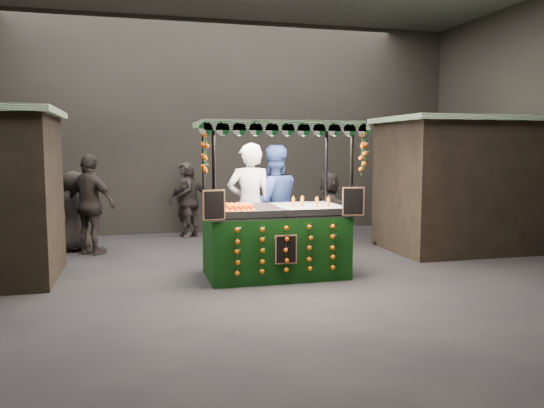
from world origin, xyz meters
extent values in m
plane|color=black|center=(0.00, 0.00, 0.00)|extent=(12.00, 12.00, 0.00)
cube|color=black|center=(0.00, 5.00, 2.50)|extent=(12.00, 0.10, 5.00)
cube|color=black|center=(0.00, -5.00, 2.50)|extent=(12.00, 0.10, 5.00)
cube|color=black|center=(4.40, 1.50, 1.25)|extent=(2.80, 2.00, 2.50)
cube|color=#135822|center=(4.40, 1.50, 2.55)|extent=(3.00, 2.20, 0.10)
cube|color=black|center=(0.30, 0.22, 0.49)|extent=(2.14, 1.17, 0.97)
cube|color=silver|center=(0.30, 0.22, 0.99)|extent=(2.14, 1.17, 0.04)
cylinder|color=black|center=(-0.74, -0.34, 1.17)|extent=(0.05, 0.05, 2.33)
cylinder|color=black|center=(1.34, -0.34, 1.17)|extent=(0.05, 0.05, 2.33)
cylinder|color=black|center=(-0.74, 0.77, 1.17)|extent=(0.05, 0.05, 2.33)
cylinder|color=black|center=(1.34, 0.77, 1.17)|extent=(0.05, 0.05, 2.33)
cube|color=#135822|center=(0.30, 0.22, 2.37)|extent=(2.38, 1.41, 0.08)
cube|color=silver|center=(0.88, 0.22, 1.05)|extent=(0.95, 1.05, 0.08)
cube|color=black|center=(-0.75, -0.40, 1.21)|extent=(0.33, 0.09, 0.43)
cube|color=black|center=(1.35, -0.40, 1.21)|extent=(0.33, 0.09, 0.43)
cube|color=black|center=(0.30, -0.41, 0.53)|extent=(0.33, 0.02, 0.43)
imported|color=gray|center=(0.08, 1.05, 1.05)|extent=(0.81, 0.58, 2.09)
imported|color=navy|center=(0.55, 1.29, 1.03)|extent=(1.04, 0.83, 2.06)
imported|color=black|center=(-3.95, 2.51, 0.79)|extent=(0.61, 0.42, 1.58)
imported|color=black|center=(3.32, 2.18, 0.83)|extent=(0.98, 0.88, 1.65)
imported|color=#2E2826|center=(-2.62, 2.75, 0.95)|extent=(1.16, 1.05, 1.90)
imported|color=#2E2825|center=(0.90, 3.84, 0.77)|extent=(0.91, 1.14, 1.54)
imported|color=black|center=(-2.96, 3.19, 0.78)|extent=(0.89, 0.72, 1.57)
imported|color=#292321|center=(2.15, 2.72, 0.76)|extent=(0.66, 1.45, 1.51)
imported|color=black|center=(-0.71, 4.36, 0.84)|extent=(0.58, 0.71, 1.68)
imported|color=black|center=(-0.60, 4.32, 0.80)|extent=(0.97, 0.47, 1.60)
camera|label=1|loc=(-1.84, -7.93, 2.02)|focal=35.90mm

